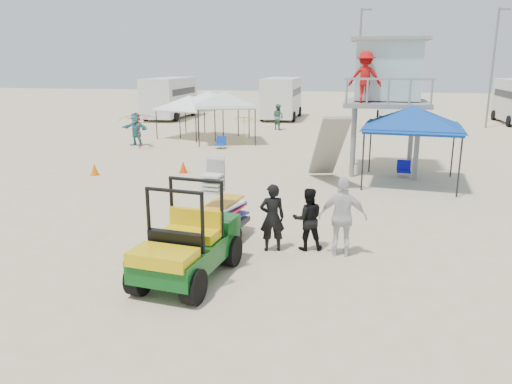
% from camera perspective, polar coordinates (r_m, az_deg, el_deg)
% --- Properties ---
extents(ground, '(140.00, 140.00, 0.00)m').
position_cam_1_polar(ground, '(10.63, -5.89, -10.74)').
color(ground, beige).
rests_on(ground, ground).
extents(utility_cart, '(1.71, 2.90, 2.08)m').
position_cam_1_polar(utility_cart, '(10.66, -8.08, -5.08)').
color(utility_cart, '#0B4815').
rests_on(utility_cart, ground).
extents(surf_trailer, '(1.45, 2.33, 1.99)m').
position_cam_1_polar(surf_trailer, '(12.82, -4.62, -2.30)').
color(surf_trailer, black).
rests_on(surf_trailer, ground).
extents(man_left, '(0.71, 0.57, 1.70)m').
position_cam_1_polar(man_left, '(12.22, 1.86, -2.95)').
color(man_left, black).
rests_on(man_left, ground).
extents(man_mid, '(0.88, 0.75, 1.57)m').
position_cam_1_polar(man_mid, '(12.37, 5.94, -3.09)').
color(man_mid, black).
rests_on(man_mid, ground).
extents(man_right, '(1.16, 0.53, 1.93)m').
position_cam_1_polar(man_right, '(12.04, 9.88, -2.85)').
color(man_right, silver).
rests_on(man_right, ground).
extents(lifeguard_tower, '(3.38, 3.38, 5.36)m').
position_cam_1_polar(lifeguard_tower, '(21.58, 14.51, 12.78)').
color(lifeguard_tower, gray).
rests_on(lifeguard_tower, ground).
extents(canopy_blue, '(3.75, 3.75, 3.35)m').
position_cam_1_polar(canopy_blue, '(19.67, 17.59, 8.94)').
color(canopy_blue, black).
rests_on(canopy_blue, ground).
extents(canopy_white_a, '(4.10, 4.10, 3.30)m').
position_cam_1_polar(canopy_white_a, '(28.85, -3.58, 11.11)').
color(canopy_white_a, black).
rests_on(canopy_white_a, ground).
extents(canopy_white_b, '(3.83, 3.83, 2.96)m').
position_cam_1_polar(canopy_white_b, '(30.87, -7.60, 10.63)').
color(canopy_white_b, black).
rests_on(canopy_white_b, ground).
extents(canopy_white_c, '(3.46, 3.46, 3.22)m').
position_cam_1_polar(canopy_white_c, '(30.93, -5.42, 11.18)').
color(canopy_white_c, black).
rests_on(canopy_white_c, ground).
extents(umbrella_a, '(2.30, 2.34, 1.94)m').
position_cam_1_polar(umbrella_a, '(27.29, -13.29, 6.79)').
color(umbrella_a, '#B51C13').
rests_on(umbrella_a, ground).
extents(umbrella_b, '(2.44, 2.44, 1.58)m').
position_cam_1_polar(umbrella_b, '(28.62, -1.32, 7.16)').
color(umbrella_b, yellow).
rests_on(umbrella_b, ground).
extents(cone_near, '(0.34, 0.34, 0.50)m').
position_cam_1_polar(cone_near, '(21.21, -8.32, 2.86)').
color(cone_near, '#EC3C07').
rests_on(cone_near, ground).
extents(cone_far, '(0.34, 0.34, 0.50)m').
position_cam_1_polar(cone_far, '(21.57, -17.98, 2.49)').
color(cone_far, orange).
rests_on(cone_far, ground).
extents(beach_chair_a, '(0.57, 0.61, 0.64)m').
position_cam_1_polar(beach_chair_a, '(27.05, -4.07, 5.66)').
color(beach_chair_a, '#0E34A1').
rests_on(beach_chair_a, ground).
extents(beach_chair_b, '(0.57, 0.61, 0.64)m').
position_cam_1_polar(beach_chair_b, '(21.24, 16.53, 2.59)').
color(beach_chair_b, '#0F0FA9').
rests_on(beach_chair_b, ground).
extents(rv_far_left, '(2.64, 6.80, 3.25)m').
position_cam_1_polar(rv_far_left, '(41.98, -9.83, 10.75)').
color(rv_far_left, silver).
rests_on(rv_far_left, ground).
extents(rv_mid_left, '(2.65, 6.50, 3.25)m').
position_cam_1_polar(rv_mid_left, '(41.17, 2.94, 10.87)').
color(rv_mid_left, silver).
rests_on(rv_mid_left, ground).
extents(rv_mid_right, '(2.64, 7.00, 3.25)m').
position_cam_1_polar(rv_mid_right, '(39.37, 15.90, 10.16)').
color(rv_mid_right, silver).
rests_on(rv_mid_right, ground).
extents(light_pole_left, '(0.14, 0.14, 8.00)m').
position_cam_1_polar(light_pole_left, '(36.16, 11.65, 13.55)').
color(light_pole_left, slate).
rests_on(light_pole_left, ground).
extents(light_pole_right, '(0.14, 0.14, 8.00)m').
position_cam_1_polar(light_pole_right, '(38.74, 25.39, 12.53)').
color(light_pole_right, slate).
rests_on(light_pole_right, ground).
extents(distant_beachgoers, '(8.12, 9.15, 1.85)m').
position_cam_1_polar(distant_beachgoers, '(30.37, -7.08, 7.71)').
color(distant_beachgoers, teal).
rests_on(distant_beachgoers, ground).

